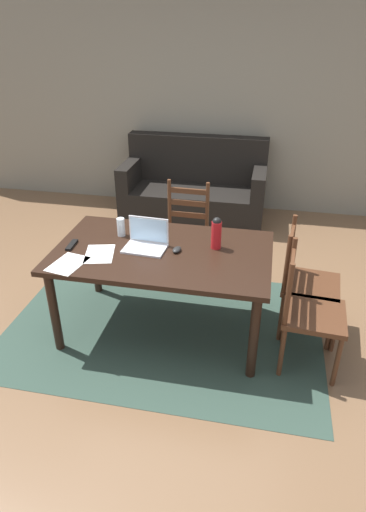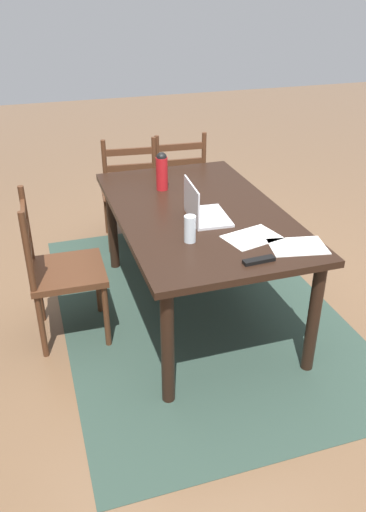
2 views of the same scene
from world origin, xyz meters
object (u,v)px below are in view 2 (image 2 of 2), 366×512
at_px(chair_far_head, 60,271).
at_px(laptop, 201,210).
at_px(dining_table, 198,222).
at_px(water_bottle, 162,170).
at_px(drinking_glass, 190,229).
at_px(chair_right_near, 176,187).
at_px(chair_right_far, 129,192).
at_px(tv_remote, 259,260).
at_px(computer_mouse, 192,200).

xyz_separation_m(chair_far_head, laptop, (-0.13, -0.84, 0.34)).
xyz_separation_m(dining_table, laptop, (-0.13, 0.03, 0.14)).
bearing_deg(water_bottle, laptop, -170.15).
height_order(water_bottle, drinking_glass, water_bottle).
bearing_deg(chair_right_near, chair_far_head, 136.40).
height_order(chair_right_far, laptop, laptop).
xyz_separation_m(dining_table, chair_right_far, (1.13, 0.20, -0.20)).
xyz_separation_m(dining_table, drinking_glass, (-0.39, 0.18, 0.16)).
relative_size(dining_table, chair_right_near, 1.76).
bearing_deg(chair_right_near, laptop, 169.81).
relative_size(dining_table, drinking_glass, 11.10).
height_order(laptop, water_bottle, water_bottle).
distance_m(chair_far_head, tv_remote, 1.22).
height_order(chair_right_far, chair_right_near, same).
height_order(dining_table, chair_right_far, chair_right_far).
xyz_separation_m(water_bottle, tv_remote, (-1.11, -0.20, -0.12)).
bearing_deg(water_bottle, drinking_glass, 175.42).
xyz_separation_m(chair_right_near, computer_mouse, (-1.01, 0.20, 0.30)).
distance_m(dining_table, chair_right_far, 1.16).
bearing_deg(chair_right_far, water_bottle, -173.38).
relative_size(chair_far_head, drinking_glass, 6.31).
relative_size(dining_table, laptop, 5.02).
xyz_separation_m(chair_right_far, computer_mouse, (-1.01, -0.20, 0.30)).
bearing_deg(chair_far_head, laptop, -98.97).
height_order(chair_right_near, tv_remote, chair_right_near).
distance_m(dining_table, laptop, 0.20).
bearing_deg(computer_mouse, chair_right_far, 19.72).
xyz_separation_m(chair_far_head, tv_remote, (-0.71, -0.95, 0.29)).
bearing_deg(chair_right_near, water_bottle, 156.32).
xyz_separation_m(computer_mouse, tv_remote, (-0.83, -0.08, -0.01)).
relative_size(dining_table, chair_right_far, 1.76).
bearing_deg(drinking_glass, laptop, -30.95).
bearing_deg(chair_right_far, tv_remote, -171.28).
bearing_deg(laptop, chair_right_far, 7.99).
relative_size(chair_right_far, chair_far_head, 1.00).
bearing_deg(laptop, water_bottle, 9.85).
height_order(dining_table, chair_right_near, chair_right_near).
bearing_deg(tv_remote, laptop, 7.00).
distance_m(drinking_glass, computer_mouse, 0.54).
xyz_separation_m(water_bottle, computer_mouse, (-0.28, -0.12, -0.12)).
distance_m(chair_far_head, water_bottle, 0.95).
relative_size(laptop, tv_remote, 1.96).
height_order(water_bottle, tv_remote, water_bottle).
height_order(chair_right_near, drinking_glass, chair_right_near).
bearing_deg(drinking_glass, chair_right_near, -14.12).
height_order(chair_far_head, tv_remote, chair_far_head).
xyz_separation_m(chair_far_head, water_bottle, (0.40, -0.75, 0.42)).
distance_m(chair_right_far, chair_far_head, 1.31).
distance_m(dining_table, tv_remote, 0.72).
bearing_deg(water_bottle, computer_mouse, -157.78).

